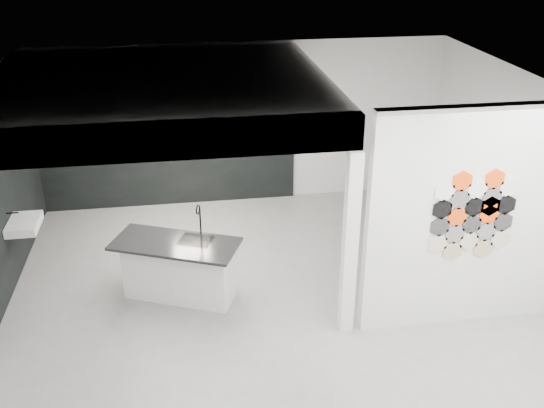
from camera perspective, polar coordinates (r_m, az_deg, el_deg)
The scene contains 17 objects.
floor at distance 8.42m, azimuth -0.37°, elevation -8.03°, with size 7.00×6.00×0.01m, color gray.
partition_panel at distance 7.50m, azimuth 17.84°, elevation -1.46°, with size 2.45×0.15×2.80m, color silver.
bay_clad_back at distance 10.50m, azimuth -9.86°, elevation 5.86°, with size 4.40×0.04×2.35m, color black.
bay_clad_left at distance 9.01m, azimuth -23.80°, elevation 0.56°, with size 0.04×4.00×2.35m, color black.
bulkhead at distance 8.21m, azimuth -10.62°, elevation 10.31°, with size 4.40×4.00×0.40m, color silver.
corner_column at distance 7.12m, azimuth 7.35°, elevation -3.92°, with size 0.16×0.16×2.35m, color silver.
fascia_beam at distance 6.38m, azimuth -10.89°, elevation 5.84°, with size 4.40×0.16×0.40m, color silver.
wall_basin at distance 8.90m, azimuth -22.30°, elevation -1.77°, with size 0.40×0.60×0.12m, color silver.
display_shelf at distance 10.36m, azimuth -9.35°, elevation 6.35°, with size 3.00×0.15×0.04m, color black.
kitchen_island at distance 8.14m, azimuth -8.71°, elevation -5.93°, with size 1.76×1.29×1.30m.
stockpot at distance 10.39m, azimuth -14.75°, elevation 6.50°, with size 0.20×0.20×0.16m, color black.
kettle at distance 10.35m, azimuth -4.18°, elevation 7.22°, with size 0.20×0.20×0.17m, color black.
glass_bowl at distance 10.40m, azimuth -1.88°, elevation 7.20°, with size 0.16×0.16×0.11m, color gray.
glass_vase at distance 10.39m, azimuth -1.88°, elevation 7.26°, with size 0.10×0.10×0.13m, color gray.
bottle_dark at distance 10.35m, azimuth -12.13°, elevation 6.65°, with size 0.06×0.06×0.15m, color black.
utensil_cup at distance 10.37m, azimuth -12.91°, elevation 6.46°, with size 0.08×0.08×0.10m, color black.
hex_tile_cluster at distance 7.40m, azimuth 18.46°, elevation -1.02°, with size 1.04×0.02×1.16m.
Camera 1 is at (-1.01, -6.93, 4.66)m, focal length 40.00 mm.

